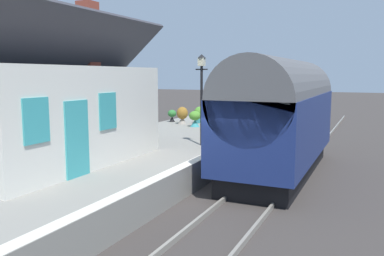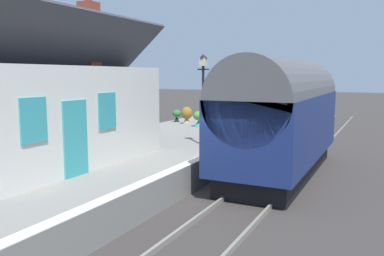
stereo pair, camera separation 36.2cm
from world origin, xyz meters
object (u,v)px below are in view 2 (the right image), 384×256
(station_building, at_px, (57,111))
(train, at_px, (282,116))
(bench_mid_platform, at_px, (218,122))
(planter_bench_left, at_px, (128,127))
(station_sign_board, at_px, (230,111))
(planter_by_door, at_px, (177,115))
(planter_edge_near, at_px, (187,115))
(planter_corner_building, at_px, (199,118))
(planter_under_sign, at_px, (204,114))
(lamp_post_platform, at_px, (203,82))
(tree_far_left, at_px, (80,58))

(station_building, bearing_deg, train, -47.60)
(bench_mid_platform, relative_size, planter_bench_left, 2.03)
(station_building, height_order, station_sign_board, station_building)
(bench_mid_platform, height_order, planter_by_door, bench_mid_platform)
(station_building, bearing_deg, planter_edge_near, 5.21)
(bench_mid_platform, relative_size, planter_by_door, 1.98)
(station_building, bearing_deg, planter_corner_building, -1.09)
(planter_under_sign, height_order, lamp_post_platform, lamp_post_platform)
(train, bearing_deg, planter_by_door, 51.47)
(train, bearing_deg, planter_bench_left, 84.83)
(train, xyz_separation_m, planter_under_sign, (6.37, 6.08, -0.77))
(bench_mid_platform, bearing_deg, station_sign_board, -143.55)
(bench_mid_platform, xyz_separation_m, tree_far_left, (5.89, 13.97, 3.60))
(station_building, bearing_deg, planter_bench_left, 14.62)
(planter_by_door, bearing_deg, train, -128.53)
(train, height_order, lamp_post_platform, lamp_post_platform)
(planter_under_sign, xyz_separation_m, station_sign_board, (-4.60, -3.34, 0.68))
(planter_edge_near, height_order, station_sign_board, station_sign_board)
(station_building, distance_m, station_sign_board, 7.73)
(planter_edge_near, relative_size, planter_by_door, 1.36)
(lamp_post_platform, bearing_deg, tree_far_left, 56.82)
(train, relative_size, tree_far_left, 1.32)
(planter_by_door, bearing_deg, planter_bench_left, -175.55)
(planter_corner_building, distance_m, station_sign_board, 4.18)
(station_building, distance_m, planter_edge_near, 10.98)
(planter_corner_building, bearing_deg, planter_under_sign, 15.17)
(train, height_order, planter_corner_building, train)
(planter_by_door, distance_m, lamp_post_platform, 8.41)
(station_sign_board, bearing_deg, planter_bench_left, 103.37)
(bench_mid_platform, relative_size, station_sign_board, 0.90)
(planter_under_sign, xyz_separation_m, lamp_post_platform, (-6.76, -3.04, 1.99))
(train, distance_m, station_sign_board, 3.26)
(planter_edge_near, height_order, planter_by_door, planter_edge_near)
(train, xyz_separation_m, lamp_post_platform, (-0.39, 3.03, 1.23))
(bench_mid_platform, bearing_deg, planter_by_door, 54.28)
(lamp_post_platform, relative_size, tree_far_left, 0.54)
(station_building, relative_size, bench_mid_platform, 5.22)
(lamp_post_platform, bearing_deg, planter_edge_near, 32.33)
(bench_mid_platform, relative_size, planter_under_sign, 1.45)
(planter_bench_left, bearing_deg, planter_under_sign, -12.79)
(station_building, height_order, tree_far_left, tree_far_left)
(train, height_order, bench_mid_platform, train)
(planter_corner_building, bearing_deg, station_sign_board, -135.42)
(train, relative_size, planter_bench_left, 12.58)
(train, xyz_separation_m, station_building, (-5.31, 5.81, 0.38))
(planter_by_door, bearing_deg, planter_under_sign, -84.77)
(planter_by_door, xyz_separation_m, planter_bench_left, (-5.55, -0.43, -0.08))
(train, height_order, tree_far_left, tree_far_left)
(station_sign_board, bearing_deg, bench_mid_platform, 36.45)
(station_building, bearing_deg, station_sign_board, -23.50)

